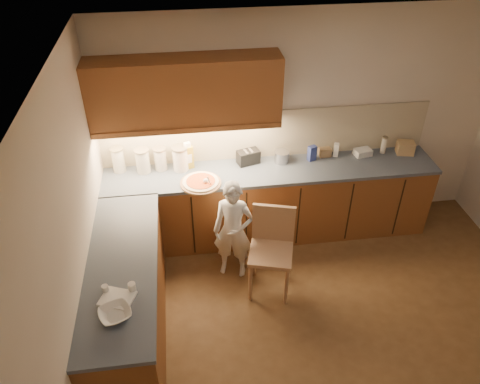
{
  "coord_description": "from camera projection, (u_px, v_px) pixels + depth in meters",
  "views": [
    {
      "loc": [
        -1.32,
        -2.62,
        3.79
      ],
      "look_at": [
        -0.8,
        1.2,
        1.0
      ],
      "focal_mm": 35.0,
      "sensor_mm": 36.0,
      "label": 1
    }
  ],
  "objects": [
    {
      "name": "child",
      "position": [
        233.0,
        231.0,
        4.91
      ],
      "size": [
        0.49,
        0.39,
        1.17
      ],
      "primitive_type": "imported",
      "rotation": [
        0.0,
        0.0,
        -0.29
      ],
      "color": "white",
      "rests_on": "ground"
    },
    {
      "name": "blue_box",
      "position": [
        312.0,
        153.0,
        5.36
      ],
      "size": [
        0.11,
        0.09,
        0.18
      ],
      "primitive_type": "cube",
      "rotation": [
        0.0,
        0.0,
        0.38
      ],
      "color": "#34459D",
      "rests_on": "l_counter"
    },
    {
      "name": "flat_pack",
      "position": [
        363.0,
        152.0,
        5.48
      ],
      "size": [
        0.21,
        0.17,
        0.08
      ],
      "primitive_type": "cube",
      "rotation": [
        0.0,
        0.0,
        0.18
      ],
      "color": "white",
      "rests_on": "l_counter"
    },
    {
      "name": "wooden_chair",
      "position": [
        272.0,
        244.0,
        4.77
      ],
      "size": [
        0.54,
        0.54,
        0.97
      ],
      "rotation": [
        0.0,
        0.0,
        -0.28
      ],
      "color": "tan",
      "rests_on": "ground"
    },
    {
      "name": "pizza_on_board",
      "position": [
        201.0,
        182.0,
        5.01
      ],
      "size": [
        0.44,
        0.44,
        0.18
      ],
      "rotation": [
        0.0,
        0.0,
        -0.15
      ],
      "color": "#AA7E55",
      "rests_on": "l_counter"
    },
    {
      "name": "canister_d",
      "position": [
        180.0,
        158.0,
        5.16
      ],
      "size": [
        0.18,
        0.18,
        0.29
      ],
      "rotation": [
        0.0,
        0.0,
        0.11
      ],
      "color": "white",
      "rests_on": "l_counter"
    },
    {
      "name": "oil_jug",
      "position": [
        188.0,
        156.0,
        5.2
      ],
      "size": [
        0.13,
        0.11,
        0.32
      ],
      "rotation": [
        0.0,
        0.0,
        0.34
      ],
      "color": "#AF9723",
      "rests_on": "l_counter"
    },
    {
      "name": "l_counter",
      "position": [
        228.0,
        230.0,
        5.1
      ],
      "size": [
        3.77,
        2.62,
        0.92
      ],
      "color": "brown",
      "rests_on": "ground"
    },
    {
      "name": "upper_cabinets",
      "position": [
        185.0,
        92.0,
        4.71
      ],
      "size": [
        1.95,
        0.36,
        0.73
      ],
      "color": "brown",
      "rests_on": "ground"
    },
    {
      "name": "mixing_bowl",
      "position": [
        115.0,
        314.0,
        3.56
      ],
      "size": [
        0.31,
        0.31,
        0.06
      ],
      "primitive_type": "imported",
      "rotation": [
        0.0,
        0.0,
        0.38
      ],
      "color": "silver",
      "rests_on": "l_counter"
    },
    {
      "name": "card_box_a",
      "position": [
        325.0,
        152.0,
        5.46
      ],
      "size": [
        0.14,
        0.1,
        0.1
      ],
      "primitive_type": "cube",
      "rotation": [
        0.0,
        0.0,
        0.06
      ],
      "color": "#9B7B53",
      "rests_on": "l_counter"
    },
    {
      "name": "room",
      "position": [
        368.0,
        204.0,
        3.49
      ],
      "size": [
        4.54,
        4.5,
        2.62
      ],
      "color": "brown",
      "rests_on": "ground"
    },
    {
      "name": "canister_a",
      "position": [
        118.0,
        160.0,
        5.14
      ],
      "size": [
        0.15,
        0.15,
        0.29
      ],
      "rotation": [
        0.0,
        0.0,
        0.03
      ],
      "color": "silver",
      "rests_on": "l_counter"
    },
    {
      "name": "backsplash",
      "position": [
        268.0,
        134.0,
        5.32
      ],
      "size": [
        3.75,
        0.02,
        0.58
      ],
      "primitive_type": "cube",
      "color": "#C1B595",
      "rests_on": "l_counter"
    },
    {
      "name": "spice_jar_b",
      "position": [
        132.0,
        287.0,
        3.77
      ],
      "size": [
        0.07,
        0.07,
        0.08
      ],
      "primitive_type": "cylinder",
      "rotation": [
        0.0,
        0.0,
        -0.05
      ],
      "color": "silver",
      "rests_on": "l_counter"
    },
    {
      "name": "spice_jar_a",
      "position": [
        105.0,
        289.0,
        3.76
      ],
      "size": [
        0.06,
        0.06,
        0.07
      ],
      "primitive_type": "cylinder",
      "rotation": [
        0.0,
        0.0,
        -0.05
      ],
      "color": "silver",
      "rests_on": "l_counter"
    },
    {
      "name": "card_box_b",
      "position": [
        405.0,
        148.0,
        5.49
      ],
      "size": [
        0.22,
        0.19,
        0.15
      ],
      "primitive_type": "cube",
      "rotation": [
        0.0,
        0.0,
        -0.22
      ],
      "color": "tan",
      "rests_on": "l_counter"
    },
    {
      "name": "dough_cloth",
      "position": [
        117.0,
        298.0,
        3.71
      ],
      "size": [
        0.32,
        0.28,
        0.02
      ],
      "primitive_type": "cube",
      "rotation": [
        0.0,
        0.0,
        -0.36
      ],
      "color": "white",
      "rests_on": "l_counter"
    },
    {
      "name": "tall_jar",
      "position": [
        384.0,
        145.0,
        5.48
      ],
      "size": [
        0.07,
        0.07,
        0.21
      ],
      "rotation": [
        0.0,
        0.0,
        -0.03
      ],
      "color": "white",
      "rests_on": "l_counter"
    },
    {
      "name": "canister_b",
      "position": [
        143.0,
        161.0,
        5.13
      ],
      "size": [
        0.16,
        0.16,
        0.28
      ],
      "rotation": [
        0.0,
        0.0,
        0.06
      ],
      "color": "beige",
      "rests_on": "l_counter"
    },
    {
      "name": "white_bottle",
      "position": [
        336.0,
        150.0,
        5.44
      ],
      "size": [
        0.07,
        0.07,
        0.17
      ],
      "primitive_type": "cube",
      "rotation": [
        0.0,
        0.0,
        -0.34
      ],
      "color": "white",
      "rests_on": "l_counter"
    },
    {
      "name": "canister_c",
      "position": [
        160.0,
        159.0,
        5.18
      ],
      "size": [
        0.14,
        0.14,
        0.27
      ],
      "rotation": [
        0.0,
        0.0,
        0.41
      ],
      "color": "silver",
      "rests_on": "l_counter"
    },
    {
      "name": "toaster",
      "position": [
        248.0,
        157.0,
        5.31
      ],
      "size": [
        0.28,
        0.2,
        0.16
      ],
      "rotation": [
        0.0,
        0.0,
        0.28
      ],
      "color": "black",
      "rests_on": "l_counter"
    },
    {
      "name": "steel_pot",
      "position": [
        282.0,
        157.0,
        5.34
      ],
      "size": [
        0.18,
        0.18,
        0.14
      ],
      "color": "#ABAAAF",
      "rests_on": "l_counter"
    }
  ]
}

